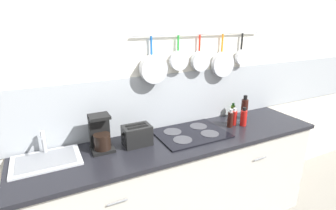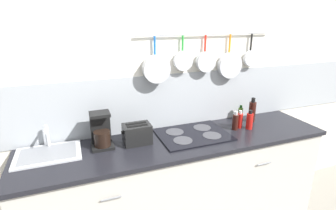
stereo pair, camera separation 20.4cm
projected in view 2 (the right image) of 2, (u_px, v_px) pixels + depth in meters
wall_back at (167, 91)px, 2.39m from camera, size 7.20×0.16×2.60m
cabinet_base at (180, 189)px, 2.35m from camera, size 2.57×0.58×0.90m
countertop at (181, 142)px, 2.20m from camera, size 2.61×0.60×0.03m
sink_basin at (48, 153)px, 1.96m from camera, size 0.47×0.33×0.19m
coffee_maker at (101, 132)px, 2.06m from camera, size 0.17×0.18×0.28m
toaster at (137, 134)px, 2.12m from camera, size 0.24×0.15×0.17m
cooktop at (193, 134)px, 2.29m from camera, size 0.60×0.46×0.01m
bottle_vinegar at (235, 122)px, 2.38m from camera, size 0.05×0.05×0.18m
bottle_sesame_oil at (240, 120)px, 2.42m from camera, size 0.05×0.05×0.17m
bottle_olive_oil at (250, 121)px, 2.39m from camera, size 0.06×0.06×0.18m
bottle_cooking_wine at (240, 113)px, 2.63m from camera, size 0.05×0.05×0.15m
bottle_hot_sauce at (252, 111)px, 2.56m from camera, size 0.07×0.07×0.24m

